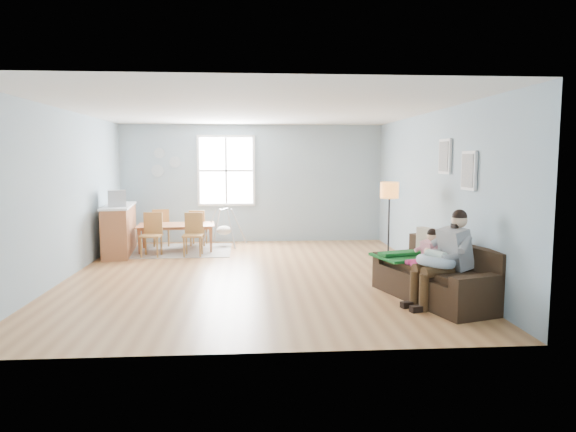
{
  "coord_description": "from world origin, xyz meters",
  "views": [
    {
      "loc": [
        -0.03,
        -8.39,
        1.9
      ],
      "look_at": [
        0.56,
        -0.22,
        1.0
      ],
      "focal_mm": 32.0,
      "sensor_mm": 36.0,
      "label": 1
    }
  ],
  "objects": [
    {
      "name": "rug",
      "position": [
        -1.6,
        2.35,
        0.01
      ],
      "size": [
        2.28,
        1.74,
        0.01
      ],
      "primitive_type": "cube",
      "rotation": [
        0.0,
        0.0,
        0.01
      ],
      "color": "gray",
      "rests_on": "room"
    },
    {
      "name": "sofa",
      "position": [
        2.5,
        -1.73,
        0.27
      ],
      "size": [
        1.35,
        2.07,
        0.78
      ],
      "color": "black",
      "rests_on": "room"
    },
    {
      "name": "counter",
      "position": [
        -2.7,
        2.12,
        0.5
      ],
      "size": [
        0.73,
        1.83,
        0.99
      ],
      "color": "brown",
      "rests_on": "room"
    },
    {
      "name": "pictures",
      "position": [
        2.97,
        -1.05,
        1.85
      ],
      "size": [
        0.05,
        1.34,
        0.74
      ],
      "color": "white",
      "rests_on": "room"
    },
    {
      "name": "beige_pillow",
      "position": [
        2.55,
        -1.19,
        0.69
      ],
      "size": [
        0.27,
        0.45,
        0.44
      ],
      "primitive_type": "cube",
      "rotation": [
        0.0,
        0.0,
        0.36
      ],
      "color": "tan",
      "rests_on": "sofa"
    },
    {
      "name": "infant",
      "position": [
        2.32,
        -2.04,
        0.69
      ],
      "size": [
        0.24,
        0.36,
        0.13
      ],
      "color": "silver",
      "rests_on": "nursing_pillow"
    },
    {
      "name": "wall_plates",
      "position": [
        -2.0,
        3.47,
        1.83
      ],
      "size": [
        0.67,
        0.02,
        0.66
      ],
      "color": "#899CA4",
      "rests_on": "room"
    },
    {
      "name": "floor_lamp",
      "position": [
        2.3,
        0.12,
        1.26
      ],
      "size": [
        0.31,
        0.31,
        1.52
      ],
      "color": "black",
      "rests_on": "room"
    },
    {
      "name": "room",
      "position": [
        0.0,
        0.0,
        2.42
      ],
      "size": [
        8.4,
        9.4,
        3.9
      ],
      "color": "#A76A3B"
    },
    {
      "name": "window",
      "position": [
        -0.6,
        3.46,
        1.65
      ],
      "size": [
        1.32,
        0.08,
        1.62
      ],
      "color": "white",
      "rests_on": "room"
    },
    {
      "name": "green_throw",
      "position": [
        2.24,
        -1.14,
        0.49
      ],
      "size": [
        1.05,
        0.94,
        0.04
      ],
      "primitive_type": "cube",
      "rotation": [
        0.0,
        0.0,
        0.28
      ],
      "color": "#155E26",
      "rests_on": "sofa"
    },
    {
      "name": "chair_se",
      "position": [
        -1.18,
        1.8,
        0.48
      ],
      "size": [
        0.39,
        0.39,
        0.85
      ],
      "color": "olive",
      "rests_on": "rug"
    },
    {
      "name": "storage_cube",
      "position": [
        2.69,
        -1.72,
        0.28
      ],
      "size": [
        0.54,
        0.49,
        0.56
      ],
      "color": "silver",
      "rests_on": "room"
    },
    {
      "name": "chair_ne",
      "position": [
        -1.21,
        2.92,
        0.44
      ],
      "size": [
        0.39,
        0.39,
        0.8
      ],
      "color": "olive",
      "rests_on": "rug"
    },
    {
      "name": "baby_swing",
      "position": [
        -0.64,
        2.88,
        0.37
      ],
      "size": [
        1.01,
        1.02,
        0.83
      ],
      "color": "#A5A5A9",
      "rests_on": "room"
    },
    {
      "name": "chair_sw",
      "position": [
        -1.99,
        1.79,
        0.48
      ],
      "size": [
        0.42,
        0.42,
        0.86
      ],
      "color": "olive",
      "rests_on": "rug"
    },
    {
      "name": "nursing_pillow",
      "position": [
        2.33,
        -2.07,
        0.6
      ],
      "size": [
        0.67,
        0.66,
        0.21
      ],
      "primitive_type": "torus",
      "rotation": [
        0.0,
        0.14,
        0.4
      ],
      "color": "silver",
      "rests_on": "father"
    },
    {
      "name": "monitor",
      "position": [
        -2.65,
        1.78,
        1.15
      ],
      "size": [
        0.4,
        0.39,
        0.32
      ],
      "color": "#A5A5A9",
      "rests_on": "counter"
    },
    {
      "name": "father",
      "position": [
        2.47,
        -2.02,
        0.67
      ],
      "size": [
        0.95,
        0.6,
        1.26
      ],
      "color": "gray",
      "rests_on": "sofa"
    },
    {
      "name": "dining_table",
      "position": [
        -1.6,
        2.35,
        0.28
      ],
      "size": [
        1.65,
        1.01,
        0.56
      ],
      "primitive_type": "imported",
      "rotation": [
        0.0,
        0.0,
        0.09
      ],
      "color": "brown",
      "rests_on": "rug"
    },
    {
      "name": "toddler",
      "position": [
        2.38,
        -1.57,
        0.65
      ],
      "size": [
        0.51,
        0.34,
        0.75
      ],
      "color": "white",
      "rests_on": "sofa"
    },
    {
      "name": "chair_nw",
      "position": [
        -2.0,
        2.9,
        0.46
      ],
      "size": [
        0.42,
        0.42,
        0.83
      ],
      "color": "olive",
      "rests_on": "rug"
    }
  ]
}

